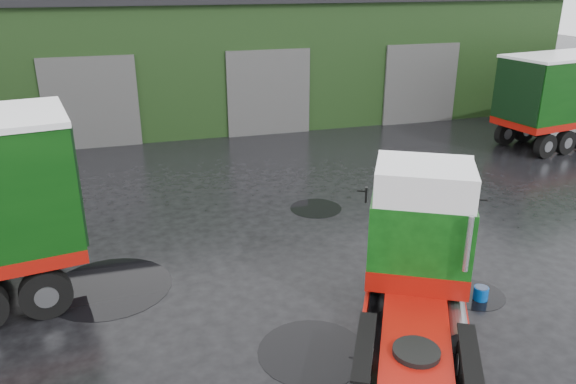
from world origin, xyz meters
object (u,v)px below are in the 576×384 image
at_px(tree_back_a, 94,14).
at_px(wash_bucket, 481,293).
at_px(hero_tractor, 420,271).
at_px(tree_back_b, 318,24).
at_px(warehouse, 242,52).

bearing_deg(tree_back_a, wash_bucket, -74.07).
distance_m(hero_tractor, tree_back_b, 34.35).
distance_m(warehouse, hero_tractor, 23.08).
distance_m(hero_tractor, wash_bucket, 3.12).
xyz_separation_m(tree_back_a, tree_back_b, (16.00, 0.00, -1.00)).
height_order(warehouse, tree_back_b, tree_back_b).
relative_size(tree_back_a, tree_back_b, 1.27).
bearing_deg(warehouse, wash_bucket, -87.15).
distance_m(wash_bucket, tree_back_a, 33.43).
bearing_deg(wash_bucket, tree_back_b, 77.75).
height_order(warehouse, wash_bucket, warehouse).
relative_size(warehouse, wash_bucket, 93.15).
bearing_deg(tree_back_b, tree_back_a, 180.00).
xyz_separation_m(warehouse, tree_back_b, (8.00, 10.00, 0.59)).
xyz_separation_m(warehouse, hero_tractor, (-1.32, -23.00, -1.38)).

